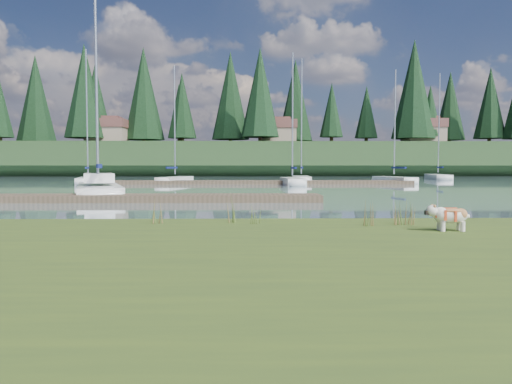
{
  "coord_description": "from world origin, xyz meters",
  "views": [
    {
      "loc": [
        0.73,
        -12.88,
        1.56
      ],
      "look_at": [
        0.98,
        -0.5,
        0.91
      ],
      "focal_mm": 35.0,
      "sensor_mm": 36.0,
      "label": 1
    }
  ],
  "objects": [
    {
      "name": "dock_far",
      "position": [
        2.0,
        30.0,
        0.15
      ],
      "size": [
        26.0,
        2.2,
        0.3
      ],
      "primitive_type": "cube",
      "color": "#4C3D2C",
      "rests_on": "ground"
    },
    {
      "name": "conifer_2",
      "position": [
        -25.0,
        68.0,
        13.54
      ],
      "size": [
        6.6,
        6.6,
        16.05
      ],
      "color": "#382619",
      "rests_on": "ridge"
    },
    {
      "name": "house_2",
      "position": [
        30.0,
        69.0,
        7.31
      ],
      "size": [
        6.3,
        5.3,
        4.65
      ],
      "color": "gray",
      "rests_on": "ridge"
    },
    {
      "name": "conifer_3",
      "position": [
        -10.0,
        72.0,
        11.74
      ],
      "size": [
        4.84,
        4.84,
        12.25
      ],
      "color": "#382619",
      "rests_on": "ridge"
    },
    {
      "name": "weed_2",
      "position": [
        3.86,
        -2.75,
        0.61
      ],
      "size": [
        0.17,
        0.14,
        0.61
      ],
      "color": "#475B23",
      "rests_on": "bank"
    },
    {
      "name": "house_1",
      "position": [
        6.0,
        71.0,
        7.31
      ],
      "size": [
        6.3,
        5.3,
        4.65
      ],
      "color": "gray",
      "rests_on": "ridge"
    },
    {
      "name": "house_0",
      "position": [
        -22.0,
        70.0,
        7.31
      ],
      "size": [
        6.3,
        5.3,
        4.65
      ],
      "color": "gray",
      "rests_on": "ridge"
    },
    {
      "name": "weed_4",
      "position": [
        3.23,
        -2.96,
        0.57
      ],
      "size": [
        0.17,
        0.14,
        0.52
      ],
      "color": "#475B23",
      "rests_on": "bank"
    },
    {
      "name": "sailboat_bg_2",
      "position": [
        4.56,
        28.83,
        0.33
      ],
      "size": [
        1.64,
        7.25,
        10.92
      ],
      "rotation": [
        0.0,
        0.0,
        1.6
      ],
      "color": "silver",
      "rests_on": "ground"
    },
    {
      "name": "mud_lip",
      "position": [
        0.0,
        -1.6,
        0.07
      ],
      "size": [
        60.0,
        0.5,
        0.14
      ],
      "primitive_type": "cube",
      "color": "#33281C",
      "rests_on": "ground"
    },
    {
      "name": "dock_near",
      "position": [
        -4.0,
        9.0,
        0.15
      ],
      "size": [
        16.0,
        2.0,
        0.3
      ],
      "primitive_type": "cube",
      "color": "#4C3D2C",
      "rests_on": "ground"
    },
    {
      "name": "conifer_5",
      "position": [
        15.0,
        70.0,
        10.83
      ],
      "size": [
        3.96,
        3.96,
        10.35
      ],
      "color": "#382619",
      "rests_on": "ridge"
    },
    {
      "name": "bulldog",
      "position": [
        4.52,
        -3.74,
        0.65
      ],
      "size": [
        0.8,
        0.36,
        0.48
      ],
      "rotation": [
        0.0,
        0.0,
        3.1
      ],
      "color": "silver",
      "rests_on": "bank"
    },
    {
      "name": "ground",
      "position": [
        0.0,
        30.0,
        0.0
      ],
      "size": [
        200.0,
        200.0,
        0.0
      ],
      "primitive_type": "plane",
      "color": "gray",
      "rests_on": "ground"
    },
    {
      "name": "sailboat_bg_1",
      "position": [
        -5.58,
        33.33,
        0.33
      ],
      "size": [
        2.87,
        7.27,
        10.74
      ],
      "rotation": [
        0.0,
        0.0,
        1.36
      ],
      "color": "silver",
      "rests_on": "ground"
    },
    {
      "name": "sailboat_bg_3",
      "position": [
        6.1,
        35.45,
        0.32
      ],
      "size": [
        2.17,
        8.17,
        11.85
      ],
      "rotation": [
        0.0,
        0.0,
        1.5
      ],
      "color": "silver",
      "rests_on": "ground"
    },
    {
      "name": "weed_1",
      "position": [
        0.94,
        -2.58,
        0.53
      ],
      "size": [
        0.17,
        0.14,
        0.42
      ],
      "color": "#475B23",
      "rests_on": "bank"
    },
    {
      "name": "weed_5",
      "position": [
        4.1,
        -2.76,
        0.57
      ],
      "size": [
        0.17,
        0.14,
        0.52
      ],
      "color": "#475B23",
      "rests_on": "bank"
    },
    {
      "name": "conifer_1",
      "position": [
        -40.0,
        71.0,
        11.28
      ],
      "size": [
        4.4,
        4.4,
        11.3
      ],
      "color": "#382619",
      "rests_on": "ridge"
    },
    {
      "name": "sailboat_bg_5",
      "position": [
        23.39,
        45.77,
        0.32
      ],
      "size": [
        3.21,
        8.91,
        12.4
      ],
      "rotation": [
        0.0,
        0.0,
        1.4
      ],
      "color": "silver",
      "rests_on": "ground"
    },
    {
      "name": "sailboat_main",
      "position": [
        -7.27,
        14.25,
        0.42
      ],
      "size": [
        5.06,
        10.42,
        14.65
      ],
      "rotation": [
        0.0,
        0.0,
        1.88
      ],
      "color": "silver",
      "rests_on": "ground"
    },
    {
      "name": "weed_3",
      "position": [
        -1.12,
        -2.47,
        0.62
      ],
      "size": [
        0.17,
        0.14,
        0.64
      ],
      "color": "#475B23",
      "rests_on": "bank"
    },
    {
      "name": "sailboat_bg_4",
      "position": [
        14.19,
        33.03,
        0.33
      ],
      "size": [
        2.72,
        7.09,
        10.38
      ],
      "rotation": [
        0.0,
        0.0,
        1.77
      ],
      "color": "silver",
      "rests_on": "ground"
    },
    {
      "name": "weed_0",
      "position": [
        0.45,
        -2.26,
        0.63
      ],
      "size": [
        0.17,
        0.14,
        0.66
      ],
      "color": "#475B23",
      "rests_on": "bank"
    },
    {
      "name": "conifer_6",
      "position": [
        28.0,
        68.0,
        13.99
      ],
      "size": [
        7.04,
        7.04,
        17.0
      ],
      "color": "#382619",
      "rests_on": "ridge"
    },
    {
      "name": "ridge",
      "position": [
        0.0,
        73.0,
        2.5
      ],
      "size": [
        200.0,
        20.0,
        5.0
      ],
      "primitive_type": "cube",
      "color": "#1D3218",
      "rests_on": "ground"
    },
    {
      "name": "sailboat_bg_0",
      "position": [
        -12.94,
        30.72,
        0.32
      ],
      "size": [
        3.43,
        8.11,
        11.56
      ],
      "rotation": [
        0.0,
        0.0,
        1.81
      ],
      "color": "silver",
      "rests_on": "ground"
    },
    {
      "name": "conifer_7",
      "position": [
        42.0,
        71.0,
        12.19
      ],
      "size": [
        5.28,
        5.28,
        13.2
      ],
      "color": "#382619",
      "rests_on": "ridge"
    },
    {
      "name": "bank",
      "position": [
        0.0,
        -6.0,
        0.17
      ],
      "size": [
        60.0,
        9.0,
        0.35
      ],
      "primitive_type": "cube",
      "color": "#384C19",
      "rests_on": "ground"
    },
    {
      "name": "conifer_4",
      "position": [
        3.0,
        66.0,
        13.09
      ],
      "size": [
        6.16,
        6.16,
        15.1
      ],
      "color": "#382619",
      "rests_on": "ridge"
    }
  ]
}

